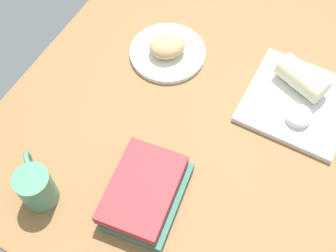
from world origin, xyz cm
name	(u,v)px	position (x,y,z in cm)	size (l,w,h in cm)	color
dining_table	(203,100)	(0.00, 0.00, 2.00)	(110.00, 90.00, 4.00)	olive
round_plate	(168,53)	(7.88, 14.49, 4.70)	(20.56, 20.56, 1.40)	white
scone_pastry	(167,46)	(7.46, 14.38, 7.97)	(9.74, 8.28, 5.14)	tan
square_plate	(297,102)	(8.83, -21.98, 4.80)	(25.11, 25.11, 1.60)	white
sauce_cup	(298,116)	(3.42, -23.60, 6.75)	(5.99, 5.99, 2.13)	silver
breakfast_wrap	(302,78)	(13.16, -20.69, 8.81)	(6.41, 6.41, 12.94)	beige
book_stack	(145,192)	(-30.92, -0.50, 6.87)	(22.60, 17.54, 5.83)	#387260
coffee_mug	(36,186)	(-41.39, 20.26, 9.24)	(10.24, 11.29, 10.27)	#4C8C6B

